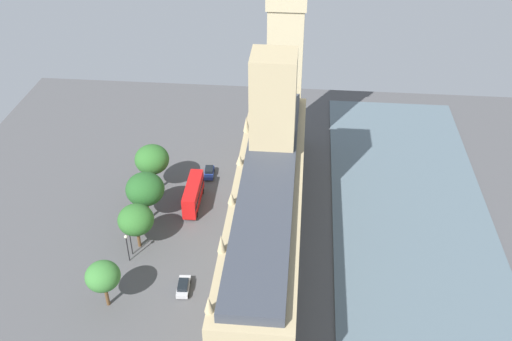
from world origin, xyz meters
TOP-DOWN VIEW (x-y plane):
  - ground_plane at (0.00, 0.00)m, footprint 129.11×129.11m
  - river_thames at (-28.27, 0.00)m, footprint 29.55×116.20m
  - parliament_building at (-1.99, -1.53)m, footprint 11.12×59.11m
  - clock_tower at (-2.79, -35.55)m, footprint 8.01×8.01m
  - car_blue_leading at (11.69, -22.96)m, footprint 2.24×4.44m
  - double_decker_bus_corner at (13.08, -13.01)m, footprint 2.77×10.54m
  - car_silver_under_trees at (10.71, 9.22)m, footprint 2.18×4.64m
  - pedestrian_by_river_gate at (5.23, -5.14)m, footprint 0.54×0.63m
  - pedestrian_opposite_hall at (5.94, -23.27)m, footprint 0.70×0.69m
  - pedestrian_kerbside at (5.32, 7.16)m, footprint 0.54×0.63m
  - plane_tree_trailing at (20.73, -8.12)m, footprint 7.00×7.00m
  - plane_tree_near_tower at (21.52, -16.82)m, footprint 6.61×6.61m
  - plane_tree_far_end at (21.89, 13.26)m, footprint 5.35×5.35m
  - plane_tree_midblock at (20.50, -0.52)m, footprint 6.19×6.19m
  - street_lamp_slot_10 at (21.18, 1.64)m, footprint 0.56×0.56m
  - street_lamp_slot_11 at (21.28, 3.25)m, footprint 0.56×0.56m

SIDE VIEW (x-z plane):
  - ground_plane at x=0.00m, z-range 0.00..0.00m
  - river_thames at x=-28.27m, z-range 0.00..0.25m
  - pedestrian_kerbside at x=5.32m, z-range -0.08..1.57m
  - pedestrian_by_river_gate at x=5.23m, z-range -0.08..1.58m
  - pedestrian_opposite_hall at x=5.94m, z-range -0.08..1.60m
  - car_blue_leading at x=11.69m, z-range 0.02..1.76m
  - car_silver_under_trees at x=10.71m, z-range 0.02..1.76m
  - double_decker_bus_corner at x=13.08m, z-range 0.26..5.01m
  - street_lamp_slot_11 at x=21.28m, z-range 1.17..6.80m
  - street_lamp_slot_10 at x=21.18m, z-range 1.28..7.84m
  - plane_tree_midblock at x=20.50m, z-range 1.64..10.22m
  - plane_tree_far_end at x=21.89m, z-range 1.90..10.33m
  - plane_tree_trailing at x=20.73m, z-range 1.91..11.74m
  - plane_tree_near_tower at x=21.52m, z-range 2.30..12.59m
  - parliament_building at x=-1.99m, z-range -6.91..25.80m
  - clock_tower at x=-2.79m, z-range 0.98..57.16m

